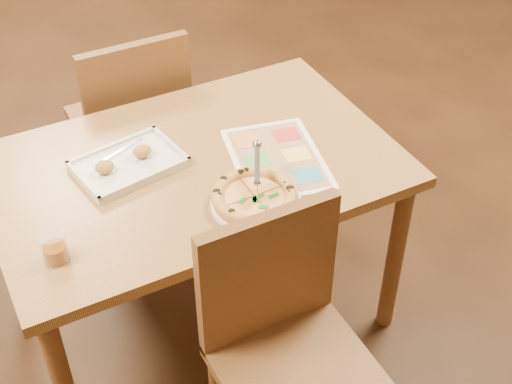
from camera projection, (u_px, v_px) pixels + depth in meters
name	position (u px, v px, depth m)	size (l,w,h in m)	color
dining_table	(194.00, 183.00, 2.35)	(1.30, 0.85, 0.72)	#9F793F
chair_near	(283.00, 324.00, 1.98)	(0.42, 0.42, 0.47)	brown
chair_far	(133.00, 111.00, 2.80)	(0.42, 0.42, 0.47)	brown
plate	(256.00, 203.00, 2.13)	(0.27, 0.27, 0.01)	white
pizza	(254.00, 197.00, 2.12)	(0.26, 0.26, 0.04)	#DD9C4B
pizza_cutter	(257.00, 171.00, 2.11)	(0.09, 0.16, 0.10)	silver
appetizer_tray	(128.00, 164.00, 2.26)	(0.36, 0.28, 0.06)	silver
glass_tumbler	(54.00, 249.00, 1.93)	(0.07, 0.07, 0.09)	#803909
menu	(277.00, 158.00, 2.31)	(0.29, 0.40, 0.01)	white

